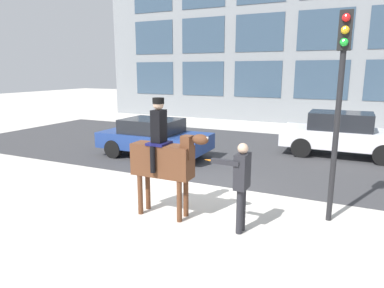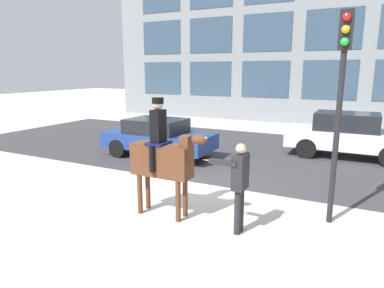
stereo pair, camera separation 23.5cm
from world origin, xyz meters
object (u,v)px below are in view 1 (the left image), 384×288
(traffic_light, at_px, (340,86))
(street_car_near_lane, at_px, (154,137))
(mounted_horse_lead, at_px, (163,157))
(street_car_far_lane, at_px, (342,134))
(pedestrian_bystander, at_px, (241,181))

(traffic_light, bearing_deg, street_car_near_lane, 152.91)
(mounted_horse_lead, bearing_deg, street_car_far_lane, 66.02)
(traffic_light, bearing_deg, street_car_far_lane, 90.06)
(mounted_horse_lead, height_order, pedestrian_bystander, mounted_horse_lead)
(pedestrian_bystander, xyz_separation_m, traffic_light, (1.53, 1.28, 1.74))
(street_car_near_lane, height_order, traffic_light, traffic_light)
(mounted_horse_lead, bearing_deg, pedestrian_bystander, -2.14)
(pedestrian_bystander, bearing_deg, street_car_far_lane, -99.97)
(street_car_far_lane, bearing_deg, mounted_horse_lead, -113.90)
(street_car_far_lane, bearing_deg, traffic_light, -89.94)
(mounted_horse_lead, distance_m, street_car_near_lane, 5.26)
(street_car_near_lane, bearing_deg, pedestrian_bystander, -43.84)
(street_car_near_lane, relative_size, traffic_light, 0.96)
(mounted_horse_lead, relative_size, pedestrian_bystander, 1.44)
(pedestrian_bystander, xyz_separation_m, street_car_far_lane, (1.53, 7.36, -0.21))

